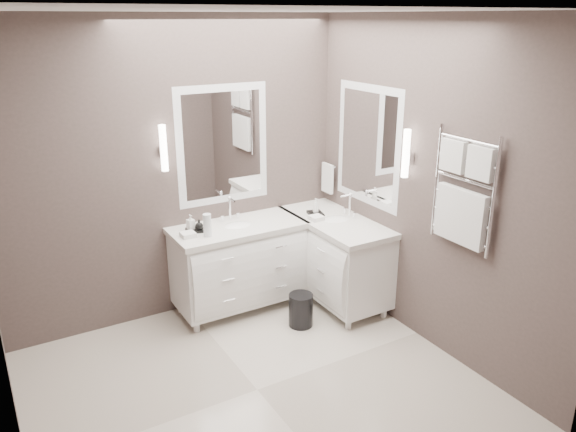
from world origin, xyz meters
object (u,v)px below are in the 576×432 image
vanity_back (239,261)px  towel_ladder (463,197)px  waste_bin (301,310)px  vanity_right (335,254)px

vanity_back → towel_ladder: (1.10, -1.63, 0.91)m
waste_bin → vanity_right: bearing=25.5°
vanity_back → vanity_right: (0.88, -0.33, 0.00)m
towel_ladder → waste_bin: size_ratio=2.93×
vanity_right → towel_ladder: 1.60m
vanity_back → waste_bin: (0.33, -0.59, -0.33)m
vanity_right → towel_ladder: towel_ladder is taller
towel_ladder → vanity_back: bearing=124.1°
vanity_back → vanity_right: size_ratio=1.00×
vanity_right → vanity_back: bearing=159.6°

